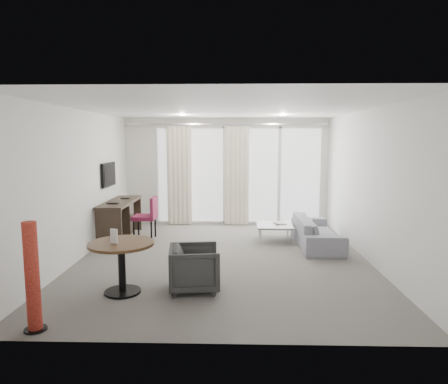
{
  "coord_description": "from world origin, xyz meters",
  "views": [
    {
      "loc": [
        0.2,
        -6.85,
        2.08
      ],
      "look_at": [
        0.0,
        0.6,
        1.1
      ],
      "focal_mm": 32.0,
      "sensor_mm": 36.0,
      "label": 1
    }
  ],
  "objects_px": {
    "desk": "(120,220)",
    "sofa": "(317,232)",
    "desk_chair": "(145,218)",
    "rattan_chair_a": "(261,198)",
    "tub_armchair": "(195,268)",
    "coffee_table": "(275,232)",
    "rattan_chair_b": "(276,197)",
    "red_lamp": "(32,277)",
    "round_table": "(122,268)"
  },
  "relations": [
    {
      "from": "red_lamp",
      "to": "rattan_chair_a",
      "type": "bearing_deg",
      "value": 68.02
    },
    {
      "from": "desk_chair",
      "to": "red_lamp",
      "type": "xyz_separation_m",
      "value": [
        -0.29,
        -4.1,
        0.16
      ]
    },
    {
      "from": "coffee_table",
      "to": "rattan_chair_b",
      "type": "relative_size",
      "value": 0.97
    },
    {
      "from": "rattan_chair_a",
      "to": "round_table",
      "type": "bearing_deg",
      "value": -133.76
    },
    {
      "from": "desk_chair",
      "to": "coffee_table",
      "type": "relative_size",
      "value": 1.21
    },
    {
      "from": "coffee_table",
      "to": "rattan_chair_b",
      "type": "distance_m",
      "value": 3.63
    },
    {
      "from": "tub_armchair",
      "to": "coffee_table",
      "type": "height_order",
      "value": "tub_armchair"
    },
    {
      "from": "desk_chair",
      "to": "red_lamp",
      "type": "distance_m",
      "value": 4.11
    },
    {
      "from": "desk_chair",
      "to": "rattan_chair_b",
      "type": "xyz_separation_m",
      "value": [
        3.13,
        3.54,
        -0.06
      ]
    },
    {
      "from": "desk",
      "to": "desk_chair",
      "type": "relative_size",
      "value": 1.89
    },
    {
      "from": "red_lamp",
      "to": "rattan_chair_a",
      "type": "relative_size",
      "value": 1.48
    },
    {
      "from": "round_table",
      "to": "rattan_chair_b",
      "type": "distance_m",
      "value": 7.1
    },
    {
      "from": "desk_chair",
      "to": "round_table",
      "type": "xyz_separation_m",
      "value": [
        0.37,
        -3.0,
        -0.09
      ]
    },
    {
      "from": "round_table",
      "to": "tub_armchair",
      "type": "xyz_separation_m",
      "value": [
        0.98,
        0.14,
        -0.04
      ]
    },
    {
      "from": "round_table",
      "to": "tub_armchair",
      "type": "relative_size",
      "value": 1.28
    },
    {
      "from": "rattan_chair_b",
      "to": "coffee_table",
      "type": "bearing_deg",
      "value": -109.19
    },
    {
      "from": "tub_armchair",
      "to": "desk_chair",
      "type": "bearing_deg",
      "value": 18.09
    },
    {
      "from": "desk_chair",
      "to": "coffee_table",
      "type": "distance_m",
      "value": 2.74
    },
    {
      "from": "desk",
      "to": "coffee_table",
      "type": "distance_m",
      "value": 3.26
    },
    {
      "from": "rattan_chair_b",
      "to": "red_lamp",
      "type": "bearing_deg",
      "value": -127.0
    },
    {
      "from": "coffee_table",
      "to": "sofa",
      "type": "bearing_deg",
      "value": -25.1
    },
    {
      "from": "desk",
      "to": "desk_chair",
      "type": "distance_m",
      "value": 0.52
    },
    {
      "from": "red_lamp",
      "to": "coffee_table",
      "type": "height_order",
      "value": "red_lamp"
    },
    {
      "from": "sofa",
      "to": "rattan_chair_b",
      "type": "bearing_deg",
      "value": 5.61
    },
    {
      "from": "round_table",
      "to": "tub_armchair",
      "type": "bearing_deg",
      "value": 7.94
    },
    {
      "from": "round_table",
      "to": "sofa",
      "type": "relative_size",
      "value": 0.47
    },
    {
      "from": "desk_chair",
      "to": "coffee_table",
      "type": "bearing_deg",
      "value": -0.08
    },
    {
      "from": "desk",
      "to": "rattan_chair_b",
      "type": "height_order",
      "value": "desk"
    },
    {
      "from": "rattan_chair_b",
      "to": "desk_chair",
      "type": "bearing_deg",
      "value": -144.36
    },
    {
      "from": "desk_chair",
      "to": "desk",
      "type": "bearing_deg",
      "value": 177.77
    },
    {
      "from": "desk",
      "to": "rattan_chair_a",
      "type": "distance_m",
      "value": 4.49
    },
    {
      "from": "desk",
      "to": "tub_armchair",
      "type": "height_order",
      "value": "desk"
    },
    {
      "from": "sofa",
      "to": "rattan_chair_a",
      "type": "bearing_deg",
      "value": 13.31
    },
    {
      "from": "round_table",
      "to": "sofa",
      "type": "distance_m",
      "value": 4.06
    },
    {
      "from": "red_lamp",
      "to": "tub_armchair",
      "type": "height_order",
      "value": "red_lamp"
    },
    {
      "from": "tub_armchair",
      "to": "rattan_chair_b",
      "type": "relative_size",
      "value": 0.9
    },
    {
      "from": "rattan_chair_a",
      "to": "rattan_chair_b",
      "type": "distance_m",
      "value": 0.58
    },
    {
      "from": "rattan_chair_a",
      "to": "rattan_chair_b",
      "type": "relative_size",
      "value": 1.07
    },
    {
      "from": "tub_armchair",
      "to": "coffee_table",
      "type": "xyz_separation_m",
      "value": [
        1.39,
        2.79,
        -0.15
      ]
    },
    {
      "from": "desk_chair",
      "to": "rattan_chair_a",
      "type": "xyz_separation_m",
      "value": [
        2.66,
        3.2,
        -0.04
      ]
    },
    {
      "from": "coffee_table",
      "to": "desk_chair",
      "type": "bearing_deg",
      "value": 178.57
    },
    {
      "from": "desk",
      "to": "sofa",
      "type": "distance_m",
      "value": 4.07
    },
    {
      "from": "desk",
      "to": "rattan_chair_a",
      "type": "height_order",
      "value": "rattan_chair_a"
    },
    {
      "from": "round_table",
      "to": "sofa",
      "type": "bearing_deg",
      "value": 39.08
    },
    {
      "from": "rattan_chair_b",
      "to": "sofa",
      "type": "bearing_deg",
      "value": -97.27
    },
    {
      "from": "sofa",
      "to": "red_lamp",
      "type": "bearing_deg",
      "value": 133.87
    },
    {
      "from": "coffee_table",
      "to": "tub_armchair",
      "type": "bearing_deg",
      "value": -116.41
    },
    {
      "from": "desk_chair",
      "to": "red_lamp",
      "type": "height_order",
      "value": "red_lamp"
    },
    {
      "from": "red_lamp",
      "to": "sofa",
      "type": "relative_size",
      "value": 0.64
    },
    {
      "from": "desk_chair",
      "to": "rattan_chair_b",
      "type": "bearing_deg",
      "value": 49.87
    }
  ]
}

